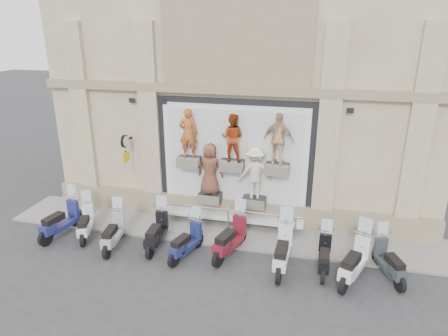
{
  "coord_description": "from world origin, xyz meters",
  "views": [
    {
      "loc": [
        2.78,
        -10.01,
        6.91
      ],
      "look_at": [
        -0.12,
        1.9,
        2.46
      ],
      "focal_mm": 32.0,
      "sensor_mm": 36.0,
      "label": 1
    }
  ],
  "objects": [
    {
      "name": "scooter_h",
      "position": [
        3.25,
        0.49,
        0.71
      ],
      "size": [
        0.54,
        1.75,
        1.41
      ],
      "primitive_type": null,
      "rotation": [
        0.0,
        0.0,
        -0.02
      ],
      "color": "black",
      "rests_on": "ground"
    },
    {
      "name": "ground",
      "position": [
        0.0,
        0.0,
        0.0
      ],
      "size": [
        90.0,
        90.0,
        0.0
      ],
      "primitive_type": "plane",
      "color": "#313134",
      "rests_on": "ground"
    },
    {
      "name": "clock_sign_bracket",
      "position": [
        -3.9,
        2.47,
        2.8
      ],
      "size": [
        0.1,
        0.8,
        1.02
      ],
      "color": "black",
      "rests_on": "ground"
    },
    {
      "name": "scooter_j",
      "position": [
        5.05,
        0.6,
        0.74
      ],
      "size": [
        1.12,
        1.88,
        1.47
      ],
      "primitive_type": null,
      "rotation": [
        0.0,
        0.0,
        0.35
      ],
      "color": "#2A3034",
      "rests_on": "ground"
    },
    {
      "name": "scooter_e",
      "position": [
        -0.93,
        0.27,
        0.74
      ],
      "size": [
        1.02,
        1.89,
        1.47
      ],
      "primitive_type": null,
      "rotation": [
        0.0,
        0.0,
        -0.29
      ],
      "color": "#16204E",
      "rests_on": "ground"
    },
    {
      "name": "shop_vitrine",
      "position": [
        0.09,
        2.74,
        2.4
      ],
      "size": [
        5.6,
        0.98,
        4.3
      ],
      "color": "black",
      "rests_on": "ground"
    },
    {
      "name": "guard_rail",
      "position": [
        0.0,
        2.0,
        0.47
      ],
      "size": [
        5.06,
        0.1,
        0.93
      ],
      "primitive_type": null,
      "color": "#9EA0A5",
      "rests_on": "ground"
    },
    {
      "name": "sidewalk",
      "position": [
        0.0,
        2.1,
        0.04
      ],
      "size": [
        16.0,
        2.2,
        0.08
      ],
      "primitive_type": "cube",
      "color": "gray",
      "rests_on": "ground"
    },
    {
      "name": "building",
      "position": [
        0.0,
        7.0,
        6.0
      ],
      "size": [
        14.0,
        8.6,
        12.0
      ],
      "primitive_type": null,
      "color": "beige",
      "rests_on": "ground"
    },
    {
      "name": "scooter_a",
      "position": [
        -5.53,
        0.52,
        0.82
      ],
      "size": [
        0.91,
        2.1,
        1.65
      ],
      "primitive_type": null,
      "rotation": [
        0.0,
        0.0,
        -0.16
      ],
      "color": "navy",
      "rests_on": "ground"
    },
    {
      "name": "scooter_f",
      "position": [
        0.38,
        0.69,
        0.84
      ],
      "size": [
        1.15,
        2.15,
        1.68
      ],
      "primitive_type": null,
      "rotation": [
        0.0,
        0.0,
        -0.28
      ],
      "color": "maroon",
      "rests_on": "ground"
    },
    {
      "name": "scooter_i",
      "position": [
        4.07,
        0.24,
        0.84
      ],
      "size": [
        1.33,
        2.14,
        1.68
      ],
      "primitive_type": null,
      "rotation": [
        0.0,
        0.0,
        -0.38
      ],
      "color": "silver",
      "rests_on": "ground"
    },
    {
      "name": "scooter_c",
      "position": [
        -3.41,
        0.25,
        0.76
      ],
      "size": [
        0.83,
        1.93,
        1.52
      ],
      "primitive_type": null,
      "rotation": [
        0.0,
        0.0,
        0.16
      ],
      "color": "#8E929A",
      "rests_on": "ground"
    },
    {
      "name": "scooter_d",
      "position": [
        -2.04,
        0.58,
        0.78
      ],
      "size": [
        0.68,
        1.94,
        1.55
      ],
      "primitive_type": null,
      "rotation": [
        0.0,
        0.0,
        0.06
      ],
      "color": "black",
      "rests_on": "ground"
    },
    {
      "name": "scooter_b",
      "position": [
        -4.68,
        0.66,
        0.73
      ],
      "size": [
        1.16,
        1.87,
        1.47
      ],
      "primitive_type": null,
      "rotation": [
        0.0,
        0.0,
        0.38
      ],
      "color": "silver",
      "rests_on": "ground"
    },
    {
      "name": "scooter_g",
      "position": [
        2.04,
        0.33,
        0.86
      ],
      "size": [
        0.66,
        2.12,
        1.71
      ],
      "primitive_type": null,
      "rotation": [
        0.0,
        0.0,
        -0.02
      ],
      "color": "silver",
      "rests_on": "ground"
    }
  ]
}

